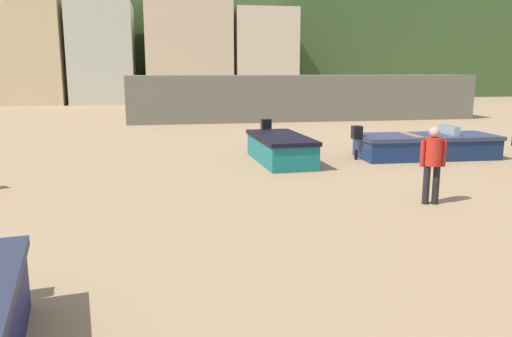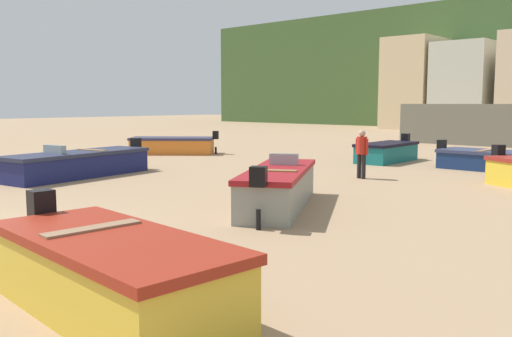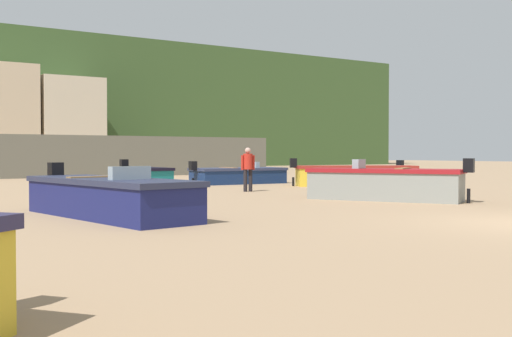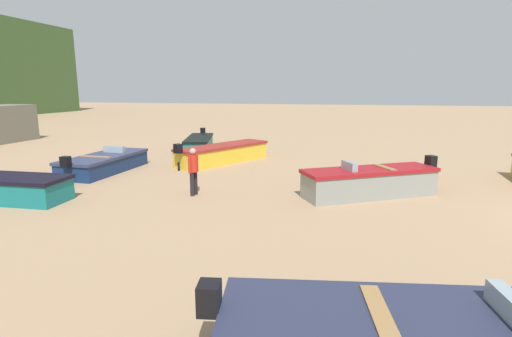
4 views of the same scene
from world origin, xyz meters
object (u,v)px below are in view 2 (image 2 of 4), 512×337
Objects in this scene: boat_navy_6 at (78,164)px; boat_grey_5 at (279,187)px; boat_teal_2 at (387,152)px; boat_orange_7 at (173,145)px; boat_navy_8 at (500,161)px; boat_yellow_3 at (111,274)px; beach_walker_foreground at (362,150)px.

boat_grey_5 is at bearing 172.91° from boat_navy_6.
boat_grey_5 is at bearing 103.88° from boat_teal_2.
boat_navy_6 is at bearing 151.86° from boat_grey_5.
boat_navy_8 is (14.47, 3.72, -0.04)m from boat_orange_7.
boat_navy_6 reaches higher than boat_navy_8.
boat_navy_8 is at bearing -115.32° from boat_orange_7.
boat_teal_2 is 0.93× the size of boat_yellow_3.
beach_walker_foreground reaches higher than boat_navy_8.
boat_teal_2 is 0.81× the size of boat_grey_5.
boat_teal_2 is at bearing -124.53° from boat_navy_6.
boat_teal_2 is 2.30× the size of beach_walker_foreground.
boat_navy_8 is (10.15, 11.39, -0.06)m from boat_navy_6.
boat_teal_2 is 0.89× the size of boat_orange_7.
boat_orange_7 is at bearing -73.91° from boat_navy_8.
boat_yellow_3 and boat_grey_5 have the same top height.
boat_navy_6 is at bearing -40.05° from boat_navy_8.
boat_grey_5 reaches higher than boat_navy_8.
boat_orange_7 is (-4.32, 7.67, -0.03)m from boat_navy_6.
boat_yellow_3 is 7.08m from boat_grey_5.
beach_walker_foreground is at bearing -149.69° from boat_navy_6.
beach_walker_foreground is (-1.24, 5.80, 0.46)m from boat_grey_5.
boat_grey_5 is at bearing -152.67° from boat_yellow_3.
boat_teal_2 is at bearing -108.40° from boat_orange_7.
boat_grey_5 is 5.95m from beach_walker_foreground.
boat_navy_6 reaches higher than boat_orange_7.
boat_navy_8 is at bearing -171.84° from boat_yellow_3.
boat_teal_2 is at bearing -157.21° from boat_yellow_3.
beach_walker_foreground is at bearing -157.88° from boat_yellow_3.
boat_orange_7 reaches higher than boat_navy_8.
boat_orange_7 is 2.59× the size of beach_walker_foreground.
boat_orange_7 reaches higher than boat_teal_2.
beach_walker_foreground is (2.00, -5.35, 0.53)m from boat_teal_2.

